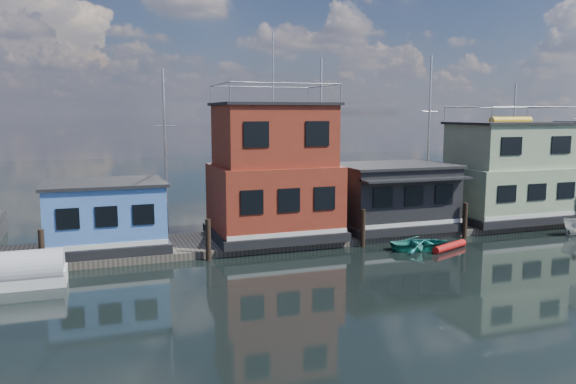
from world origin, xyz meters
name	(u,v)px	position (x,y,z in m)	size (l,w,h in m)	color
ground	(536,286)	(0.00, 0.00, 0.00)	(160.00, 160.00, 0.00)	black
dock	(398,229)	(0.00, 12.00, 0.20)	(48.00, 5.00, 0.40)	#595147
houseboat_blue	(106,216)	(-18.00, 12.00, 2.21)	(6.40, 4.90, 3.66)	black
houseboat_red	(273,174)	(-8.50, 12.00, 4.10)	(7.40, 5.90, 11.86)	black
houseboat_dark	(393,196)	(-0.50, 11.98, 2.42)	(7.40, 6.10, 4.06)	black
houseboat_green	(508,173)	(8.50, 12.00, 3.55)	(8.40, 5.90, 7.03)	black
pilings	(418,224)	(-0.33, 9.20, 1.10)	(42.28, 0.28, 2.20)	#2D2116
background_masts	(415,141)	(4.76, 18.00, 5.55)	(36.40, 0.16, 12.00)	silver
dinghy_teal	(421,244)	(-1.21, 7.51, 0.35)	(2.42, 3.39, 0.70)	teal
tarp_runabout	(15,273)	(-22.00, 7.56, 0.64)	(4.28, 1.77, 1.73)	white
red_kayak	(450,246)	(0.29, 6.87, 0.21)	(0.42, 0.42, 2.85)	red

